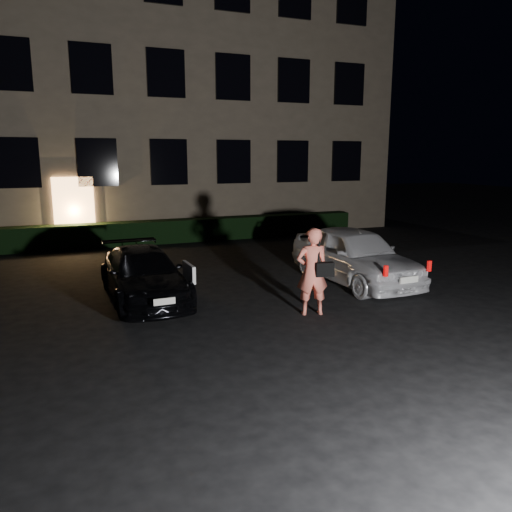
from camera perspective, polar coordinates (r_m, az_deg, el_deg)
name	(u,v)px	position (r m, az deg, el deg)	size (l,w,h in m)	color
ground	(296,329)	(9.64, 4.54, -8.35)	(80.00, 80.00, 0.00)	black
building	(147,92)	(23.62, -12.33, 17.86)	(20.00, 8.11, 12.00)	brown
hedge	(174,231)	(19.26, -9.38, 2.84)	(15.00, 0.70, 0.85)	black
sedan	(144,275)	(11.71, -12.72, -2.08)	(1.80, 4.09, 1.15)	black
hatch	(354,255)	(13.14, 11.18, 0.12)	(1.87, 4.33, 1.46)	silver
man	(313,271)	(10.31, 6.48, -1.76)	(0.77, 0.59, 1.83)	#F4735D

